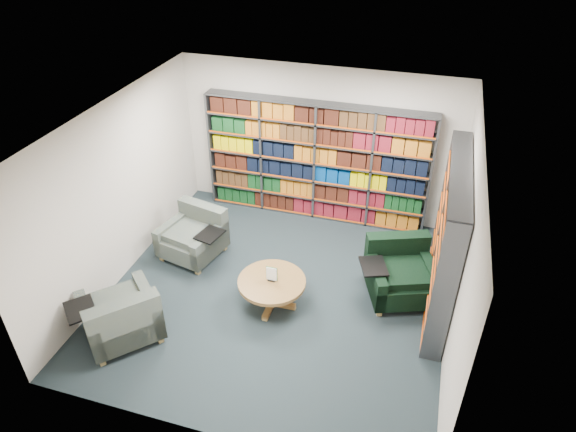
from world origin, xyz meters
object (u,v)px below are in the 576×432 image
(chair_teal_left, at_px, (195,236))
(chair_green_right, at_px, (399,273))
(coffee_table, at_px, (272,285))
(chair_teal_front, at_px, (122,320))

(chair_teal_left, xyz_separation_m, chair_green_right, (3.39, -0.03, 0.02))
(chair_green_right, height_order, coffee_table, chair_green_right)
(chair_green_right, relative_size, coffee_table, 1.28)
(coffee_table, bearing_deg, chair_teal_left, 152.07)
(chair_teal_left, xyz_separation_m, chair_teal_front, (-0.11, -2.08, 0.02))
(chair_green_right, bearing_deg, chair_teal_front, -149.54)
(chair_green_right, xyz_separation_m, chair_teal_front, (-3.50, -2.06, 0.00))
(chair_teal_left, height_order, chair_green_right, chair_green_right)
(chair_green_right, distance_m, coffee_table, 1.95)
(chair_teal_left, relative_size, chair_teal_front, 0.85)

